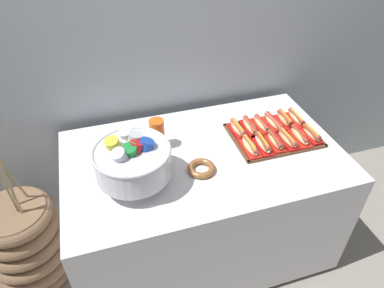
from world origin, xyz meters
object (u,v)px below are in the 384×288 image
Objects in this scene: hot_dog_11 at (296,118)px; hot_dog_9 at (273,122)px; hot_dog_5 at (311,134)px; hot_dog_6 at (238,129)px; hot_dog_10 at (285,120)px; hot_dog_1 at (263,143)px; hot_dog_8 at (262,125)px; hot_dog_4 at (299,136)px; donut at (201,168)px; hot_dog_0 at (250,146)px; hot_dog_2 at (275,141)px; serving_tray at (273,136)px; floor_vase at (27,243)px; hot_dog_7 at (250,127)px; buffet_table at (202,202)px; punch_bowl at (132,160)px; hot_dog_3 at (287,139)px; cup_stack at (157,134)px.

hot_dog_9 is at bearing 179.68° from hot_dog_11.
hot_dog_6 is at bearing 155.93° from hot_dog_5.
hot_dog_5 is 0.41m from hot_dog_6.
hot_dog_6 is 0.30m from hot_dog_10.
hot_dog_1 is 0.18m from hot_dog_8.
donut is at bearing -173.35° from hot_dog_4.
hot_dog_2 is at bearing -0.32° from hot_dog_0.
hot_dog_11 is at bearing 23.43° from serving_tray.
hot_dog_0 is 0.28m from hot_dog_9.
hot_dog_4 is (0.30, -0.00, 0.00)m from hot_dog_0.
hot_dog_8 is at bearing 131.95° from hot_dog_4.
hot_dog_2 is 1.00× the size of hot_dog_11.
hot_dog_6 is 0.93× the size of hot_dog_8.
floor_vase reaches higher than hot_dog_5.
hot_dog_1 is 0.28m from hot_dog_10.
hot_dog_0 is 0.97× the size of hot_dog_7.
hot_dog_2 is at bearing 8.95° from donut.
hot_dog_4 reaches higher than hot_dog_6.
buffet_table is 8.83× the size of hot_dog_2.
hot_dog_2 reaches higher than serving_tray.
punch_bowl is (-1.01, -0.06, 0.11)m from hot_dog_5.
hot_dog_5 reaches higher than hot_dog_9.
hot_dog_8 is at bearing -0.32° from hot_dog_7.
hot_dog_4 is at bearing 6.65° from donut.
hot_dog_5 reaches higher than serving_tray.
floor_vase is 1.62m from hot_dog_3.
hot_dog_1 is 0.30m from hot_dog_5.
hot_dog_5 is at bearing -4.49° from buffet_table.
hot_dog_4 reaches higher than hot_dog_0.
hot_dog_8 is at bearing 143.43° from hot_dog_5.
cup_stack reaches higher than hot_dog_2.
buffet_table is 0.53m from cup_stack.
hot_dog_8 is at bearing 89.68° from hot_dog_2.
punch_bowl is at bearing -19.45° from floor_vase.
hot_dog_4 is (0.15, -0.00, -0.00)m from hot_dog_2.
floor_vase is 1.69m from hot_dog_10.
donut is at bearing -147.82° from hot_dog_7.
hot_dog_7 is (-0.22, 0.17, -0.00)m from hot_dog_4.
serving_tray is at bearing 17.43° from donut.
hot_dog_3 is at bearing -132.59° from hot_dog_11.
hot_dog_10 reaches higher than hot_dog_6.
hot_dog_5 is 0.22m from hot_dog_9.
hot_dog_1 reaches higher than hot_dog_7.
cup_stack reaches higher than hot_dog_7.
hot_dog_2 is (0.15, -0.00, 0.00)m from hot_dog_0.
hot_dog_8 is 0.62m from cup_stack.
punch_bowl is at bearing 177.77° from donut.
hot_dog_2 is at bearing 179.68° from hot_dog_3.
hot_dog_3 is 1.12× the size of hot_dog_10.
hot_dog_3 is at bearing -114.76° from hot_dog_10.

